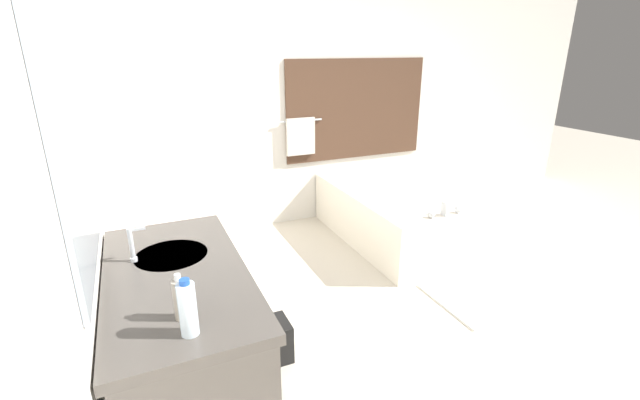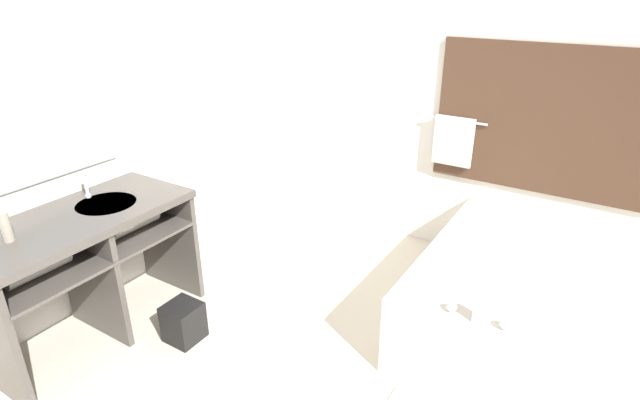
% 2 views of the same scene
% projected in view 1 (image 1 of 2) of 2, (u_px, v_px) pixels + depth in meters
% --- Properties ---
extents(ground_plane, '(16.00, 16.00, 0.00)m').
position_uv_depth(ground_plane, '(445.00, 314.00, 3.21)').
color(ground_plane, beige).
rests_on(ground_plane, ground).
extents(wall_back_with_blinds, '(7.40, 0.13, 2.70)m').
position_uv_depth(wall_back_with_blinds, '(324.00, 100.00, 4.68)').
color(wall_back_with_blinds, white).
rests_on(wall_back_with_blinds, ground_plane).
extents(wall_left_with_mirror, '(0.08, 7.40, 2.70)m').
position_uv_depth(wall_left_with_mirror, '(73.00, 175.00, 1.89)').
color(wall_left_with_mirror, white).
rests_on(wall_left_with_mirror, ground_plane).
extents(vanity_counter, '(0.65, 1.33, 0.87)m').
position_uv_depth(vanity_counter, '(181.00, 311.00, 2.16)').
color(vanity_counter, '#4C4742').
rests_on(vanity_counter, ground_plane).
extents(sink_faucet, '(0.09, 0.04, 0.18)m').
position_uv_depth(sink_faucet, '(132.00, 245.00, 2.13)').
color(sink_faucet, silver).
rests_on(sink_faucet, vanity_counter).
extents(bathtub, '(1.01, 1.72, 0.65)m').
position_uv_depth(bathtub, '(394.00, 212.00, 4.41)').
color(bathtub, silver).
rests_on(bathtub, ground_plane).
extents(water_bottle_1, '(0.07, 0.07, 0.23)m').
position_uv_depth(water_bottle_1, '(188.00, 309.00, 1.58)').
color(water_bottle_1, silver).
rests_on(water_bottle_1, vanity_counter).
extents(soap_dispenser, '(0.05, 0.05, 0.20)m').
position_uv_depth(soap_dispenser, '(180.00, 299.00, 1.68)').
color(soap_dispenser, gray).
rests_on(soap_dispenser, vanity_counter).
extents(waste_bin, '(0.22, 0.22, 0.26)m').
position_uv_depth(waste_bin, '(272.00, 340.00, 2.72)').
color(waste_bin, black).
rests_on(waste_bin, ground_plane).
extents(bath_mat, '(0.47, 0.67, 0.02)m').
position_uv_depth(bath_mat, '(467.00, 299.00, 3.38)').
color(bath_mat, white).
rests_on(bath_mat, ground_plane).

